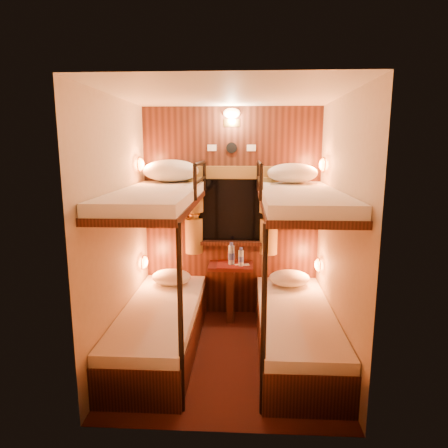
# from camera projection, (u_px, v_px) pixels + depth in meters

# --- Properties ---
(floor) EXTENTS (2.10, 2.10, 0.00)m
(floor) POSITION_uv_depth(u_px,v_px,m) (227.00, 355.00, 3.82)
(floor) COLOR #36180E
(floor) RESTS_ON ground
(ceiling) EXTENTS (2.10, 2.10, 0.00)m
(ceiling) POSITION_uv_depth(u_px,v_px,m) (228.00, 94.00, 3.36)
(ceiling) COLOR silver
(ceiling) RESTS_ON wall_back
(wall_back) EXTENTS (2.40, 0.00, 2.40)m
(wall_back) POSITION_uv_depth(u_px,v_px,m) (231.00, 214.00, 4.62)
(wall_back) COLOR #C6B293
(wall_back) RESTS_ON floor
(wall_front) EXTENTS (2.40, 0.00, 2.40)m
(wall_front) POSITION_uv_depth(u_px,v_px,m) (220.00, 268.00, 2.56)
(wall_front) COLOR #C6B293
(wall_front) RESTS_ON floor
(wall_left) EXTENTS (0.00, 2.40, 2.40)m
(wall_left) POSITION_uv_depth(u_px,v_px,m) (118.00, 232.00, 3.64)
(wall_left) COLOR #C6B293
(wall_left) RESTS_ON floor
(wall_right) EXTENTS (0.00, 2.40, 2.40)m
(wall_right) POSITION_uv_depth(u_px,v_px,m) (340.00, 234.00, 3.54)
(wall_right) COLOR #C6B293
(wall_right) RESTS_ON floor
(back_panel) EXTENTS (2.00, 0.03, 2.40)m
(back_panel) POSITION_uv_depth(u_px,v_px,m) (231.00, 214.00, 4.61)
(back_panel) COLOR black
(back_panel) RESTS_ON floor
(bunk_left) EXTENTS (0.72, 1.90, 1.82)m
(bunk_left) POSITION_uv_depth(u_px,v_px,m) (160.00, 296.00, 3.82)
(bunk_left) COLOR black
(bunk_left) RESTS_ON floor
(bunk_right) EXTENTS (0.72, 1.90, 1.82)m
(bunk_right) POSITION_uv_depth(u_px,v_px,m) (296.00, 299.00, 3.75)
(bunk_right) COLOR black
(bunk_right) RESTS_ON floor
(window) EXTENTS (1.00, 0.12, 0.79)m
(window) POSITION_uv_depth(u_px,v_px,m) (231.00, 216.00, 4.58)
(window) COLOR black
(window) RESTS_ON back_panel
(curtains) EXTENTS (1.10, 0.22, 1.00)m
(curtains) POSITION_uv_depth(u_px,v_px,m) (231.00, 209.00, 4.53)
(curtains) COLOR olive
(curtains) RESTS_ON back_panel
(back_fixtures) EXTENTS (0.54, 0.09, 0.48)m
(back_fixtures) POSITION_uv_depth(u_px,v_px,m) (232.00, 120.00, 4.37)
(back_fixtures) COLOR black
(back_fixtures) RESTS_ON back_panel
(reading_lamps) EXTENTS (2.00, 0.20, 1.25)m
(reading_lamps) POSITION_uv_depth(u_px,v_px,m) (230.00, 215.00, 4.27)
(reading_lamps) COLOR orange
(reading_lamps) RESTS_ON wall_left
(table) EXTENTS (0.50, 0.34, 0.66)m
(table) POSITION_uv_depth(u_px,v_px,m) (231.00, 284.00, 4.57)
(table) COLOR #4F1912
(table) RESTS_ON floor
(bottle_left) EXTENTS (0.07, 0.07, 0.26)m
(bottle_left) POSITION_uv_depth(u_px,v_px,m) (231.00, 255.00, 4.50)
(bottle_left) COLOR #99BFE5
(bottle_left) RESTS_ON table
(bottle_right) EXTENTS (0.06, 0.06, 0.21)m
(bottle_right) POSITION_uv_depth(u_px,v_px,m) (241.00, 258.00, 4.44)
(bottle_right) COLOR #99BFE5
(bottle_right) RESTS_ON table
(sachet_a) EXTENTS (0.09, 0.08, 0.01)m
(sachet_a) POSITION_uv_depth(u_px,v_px,m) (245.00, 265.00, 4.50)
(sachet_a) COLOR silver
(sachet_a) RESTS_ON table
(sachet_b) EXTENTS (0.09, 0.08, 0.01)m
(sachet_b) POSITION_uv_depth(u_px,v_px,m) (238.00, 265.00, 4.50)
(sachet_b) COLOR silver
(sachet_b) RESTS_ON table
(pillow_lower_left) EXTENTS (0.43, 0.31, 0.17)m
(pillow_lower_left) POSITION_uv_depth(u_px,v_px,m) (172.00, 277.00, 4.42)
(pillow_lower_left) COLOR white
(pillow_lower_left) RESTS_ON bunk_left
(pillow_lower_right) EXTENTS (0.45, 0.32, 0.18)m
(pillow_lower_right) POSITION_uv_depth(u_px,v_px,m) (289.00, 278.00, 4.38)
(pillow_lower_right) COLOR white
(pillow_lower_right) RESTS_ON bunk_right
(pillow_upper_left) EXTENTS (0.61, 0.43, 0.24)m
(pillow_upper_left) POSITION_uv_depth(u_px,v_px,m) (171.00, 171.00, 4.32)
(pillow_upper_left) COLOR white
(pillow_upper_left) RESTS_ON bunk_left
(pillow_upper_right) EXTENTS (0.53, 0.38, 0.21)m
(pillow_upper_right) POSITION_uv_depth(u_px,v_px,m) (292.00, 173.00, 4.18)
(pillow_upper_right) COLOR white
(pillow_upper_right) RESTS_ON bunk_right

